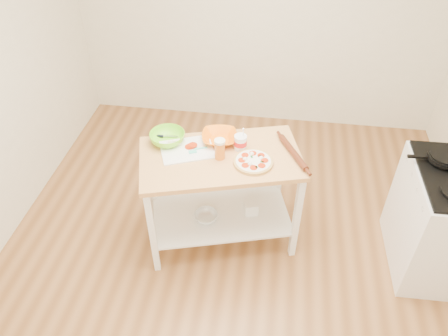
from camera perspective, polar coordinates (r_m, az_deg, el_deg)
room_shell at (r=2.78m, az=1.51°, el=4.40°), size 4.04×4.54×2.74m
prep_island at (r=3.48m, az=-0.43°, el=-1.65°), size 1.36×0.98×0.90m
gas_stove at (r=3.83m, az=27.20°, el=-6.18°), size 0.72×0.83×1.11m
skillet at (r=3.58m, az=26.81°, el=1.23°), size 0.40×0.25×0.03m
pizza at (r=3.26m, az=3.82°, el=0.86°), size 0.30×0.30×0.05m
cutting_board at (r=3.39m, az=-4.89°, el=2.48°), size 0.48×0.43×0.04m
spatula at (r=3.37m, az=-3.53°, el=2.38°), size 0.14×0.10×0.01m
knife at (r=3.53m, az=-7.99°, el=4.13°), size 0.27×0.05×0.01m
orange_bowl at (r=3.45m, az=-0.61°, el=3.97°), size 0.31×0.31×0.07m
green_bowl at (r=3.47m, az=-7.41°, el=3.93°), size 0.37×0.37×0.09m
beer_pint at (r=3.26m, az=-0.55°, el=2.50°), size 0.08×0.08×0.17m
yogurt_tub at (r=3.37m, az=2.16°, el=3.37°), size 0.10×0.10×0.21m
rolling_pin at (r=3.36m, az=9.02°, el=2.01°), size 0.24×0.40×0.05m
shelf_glass_bowl at (r=3.70m, az=-2.35°, el=-6.35°), size 0.22×0.22×0.06m
shelf_bin at (r=3.75m, az=3.54°, el=-5.15°), size 0.14×0.14×0.11m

